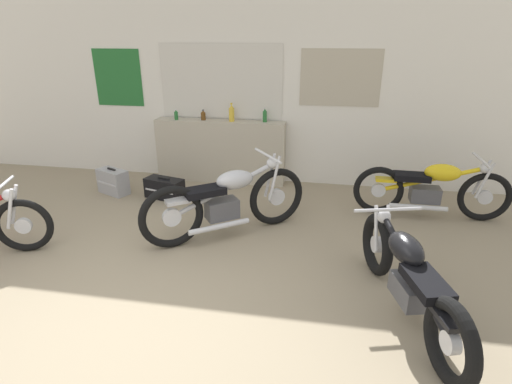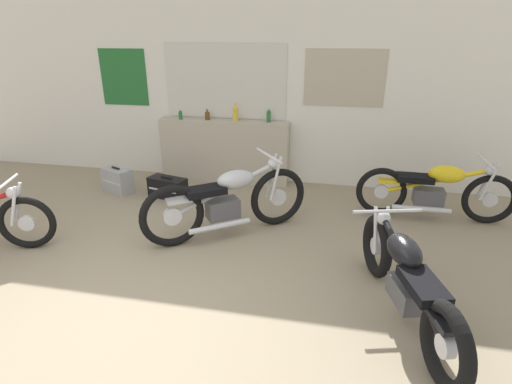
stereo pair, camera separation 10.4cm
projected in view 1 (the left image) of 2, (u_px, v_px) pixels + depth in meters
The scene contains 12 objects.
ground_plane at pixel (119, 329), 3.29m from camera, with size 24.00×24.00×0.00m, color gray.
wall_back at pixel (227, 92), 6.23m from camera, with size 10.00×0.07×2.80m.
sill_counter at pixel (220, 151), 6.42m from camera, with size 2.07×0.28×0.99m.
bottle_leftmost at pixel (176, 115), 6.27m from camera, with size 0.06×0.06×0.17m.
bottle_left_center at pixel (203, 115), 6.25m from camera, with size 0.07×0.07×0.16m.
bottle_center at pixel (232, 113), 6.14m from camera, with size 0.08×0.08×0.28m.
bottle_right_center at pixel (265, 116), 6.11m from camera, with size 0.06×0.06×0.22m.
motorcycle_silver at pixel (227, 201), 4.68m from camera, with size 1.72×1.30×0.94m.
motorcycle_black at pixel (408, 277), 3.33m from camera, with size 0.77×1.94×0.77m.
motorcycle_yellow at pixel (431, 188), 5.16m from camera, with size 1.96×0.64×0.83m.
hard_case_black at pixel (165, 188), 5.85m from camera, with size 0.61×0.39×0.32m.
hard_case_silver at pixel (113, 182), 6.01m from camera, with size 0.54×0.41×0.39m.
Camera 1 is at (1.58, -2.39, 2.28)m, focal length 28.00 mm.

